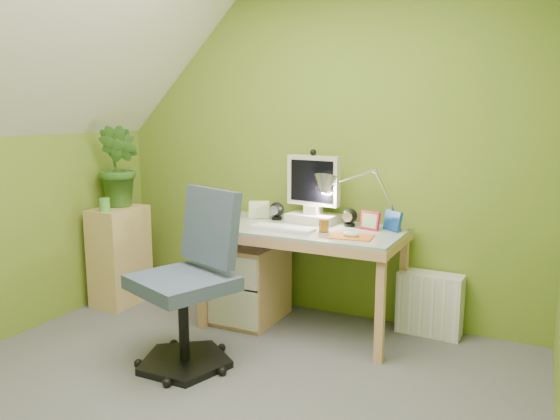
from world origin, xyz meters
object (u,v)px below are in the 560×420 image
at_px(desk, 302,278).
at_px(task_chair, 182,279).
at_px(monitor, 313,186).
at_px(side_ledge, 120,256).
at_px(radiator, 430,304).
at_px(desk_lamp, 378,185).
at_px(potted_plant, 120,166).

xyz_separation_m(desk, task_chair, (-0.39, -0.81, 0.17)).
distance_m(monitor, side_ledge, 1.60).
bearing_deg(monitor, radiator, 12.28).
xyz_separation_m(desk, side_ledge, (-1.46, -0.14, 0.02)).
xyz_separation_m(side_ledge, radiator, (2.25, 0.41, -0.16)).
bearing_deg(monitor, desk_lamp, 5.85).
xyz_separation_m(desk, potted_plant, (-1.46, -0.09, 0.70)).
relative_size(desk, task_chair, 1.25).
bearing_deg(desk_lamp, desk, -161.90).
xyz_separation_m(desk, desk_lamp, (0.45, 0.18, 0.64)).
xyz_separation_m(monitor, task_chair, (-0.39, -0.99, -0.43)).
height_order(side_ledge, task_chair, task_chair).
height_order(monitor, desk_lamp, desk_lamp).
bearing_deg(potted_plant, desk_lamp, 8.13).
height_order(desk, task_chair, task_chair).
xyz_separation_m(desk_lamp, radiator, (0.35, 0.09, -0.78)).
distance_m(desk, task_chair, 0.92).
xyz_separation_m(desk_lamp, side_ledge, (-1.91, -0.32, -0.62)).
relative_size(monitor, desk_lamp, 0.88).
bearing_deg(side_ledge, desk, 5.58).
bearing_deg(side_ledge, desk_lamp, 9.60).
xyz_separation_m(potted_plant, task_chair, (1.06, -0.72, -0.53)).
bearing_deg(radiator, desk_lamp, -162.48).
bearing_deg(task_chair, monitor, 89.99).
relative_size(task_chair, radiator, 2.52).
height_order(side_ledge, radiator, side_ledge).
bearing_deg(desk, side_ledge, -173.44).
bearing_deg(task_chair, potted_plant, 167.52).
relative_size(desk, side_ledge, 1.76).
height_order(potted_plant, task_chair, potted_plant).
bearing_deg(desk, desk_lamp, 22.78).
xyz_separation_m(desk_lamp, potted_plant, (-1.91, -0.27, 0.07)).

